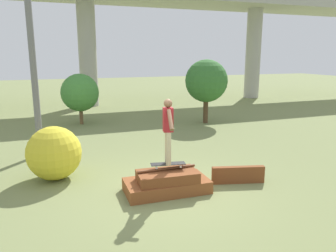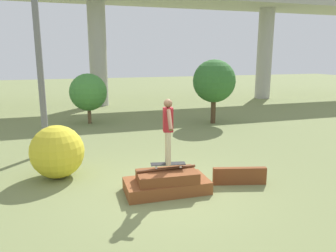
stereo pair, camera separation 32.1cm
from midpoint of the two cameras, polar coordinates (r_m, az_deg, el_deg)
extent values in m
plane|color=olive|center=(7.96, 0.95, -11.34)|extent=(80.00, 80.00, 0.00)
cube|color=brown|center=(7.91, 0.95, -10.35)|extent=(1.99, 1.03, 0.30)
cube|color=brown|center=(7.71, 1.05, -8.78)|extent=(1.44, 0.84, 0.26)
cylinder|color=brown|center=(7.75, 0.96, -7.45)|extent=(1.43, 0.06, 0.06)
cube|color=brown|center=(8.53, 13.43, -8.47)|extent=(1.33, 0.48, 0.44)
cube|color=black|center=(7.74, 1.20, -6.59)|extent=(0.84, 0.38, 0.01)
cylinder|color=silver|center=(7.90, 3.16, -6.65)|extent=(0.06, 0.04, 0.05)
cylinder|color=silver|center=(7.71, 3.42, -7.11)|extent=(0.06, 0.04, 0.05)
cylinder|color=silver|center=(7.82, -1.00, -6.82)|extent=(0.06, 0.04, 0.05)
cylinder|color=silver|center=(7.64, -0.84, -7.30)|extent=(0.06, 0.04, 0.05)
cylinder|color=#C6B78E|center=(7.71, 1.12, -3.63)|extent=(0.12, 0.12, 0.77)
cylinder|color=#C6B78E|center=(7.54, 1.30, -3.98)|extent=(0.12, 0.12, 0.77)
cube|color=maroon|center=(7.47, 1.23, 1.10)|extent=(0.25, 0.25, 0.56)
sphere|color=brown|center=(7.40, 1.25, 3.97)|extent=(0.20, 0.20, 0.20)
cylinder|color=brown|center=(7.75, 0.91, 1.94)|extent=(0.17, 0.47, 0.43)
cylinder|color=brown|center=(7.16, 1.58, 1.07)|extent=(0.17, 0.47, 0.43)
cylinder|color=#A8A59E|center=(21.43, -11.69, 12.18)|extent=(1.10, 1.10, 6.49)
cylinder|color=#A8A59E|center=(25.73, 16.82, 11.89)|extent=(1.10, 1.10, 6.49)
cylinder|color=slate|center=(11.17, -21.23, 17.17)|extent=(0.20, 0.20, 8.59)
cylinder|color=brown|center=(15.94, -12.95, 1.79)|extent=(0.17, 0.17, 0.75)
sphere|color=#428438|center=(15.79, -13.15, 5.76)|extent=(1.74, 1.74, 1.74)
cylinder|color=#4C3823|center=(15.69, 8.46, 2.57)|extent=(0.23, 0.23, 1.16)
sphere|color=#336B2D|center=(15.52, 8.63, 7.76)|extent=(1.99, 1.99, 1.99)
sphere|color=gold|center=(9.05, -17.78, -4.30)|extent=(1.40, 1.40, 1.40)
camera|label=1|loc=(0.16, -88.77, 0.27)|focal=35.00mm
camera|label=2|loc=(0.16, 91.23, -0.27)|focal=35.00mm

